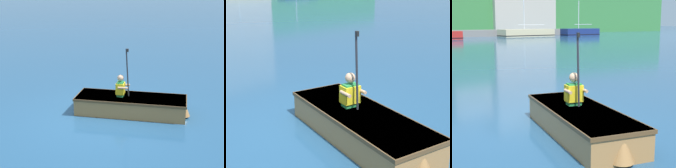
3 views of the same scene
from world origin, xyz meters
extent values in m
plane|color=navy|center=(0.00, 0.00, 0.00)|extent=(300.00, 300.00, 0.00)
cube|color=#CCB789|center=(19.41, 37.21, 0.50)|extent=(7.88, 3.05, 1.00)
cube|color=black|center=(19.41, 37.21, 0.17)|extent=(7.93, 3.09, 0.10)
cylinder|color=silver|center=(19.02, 37.19, 3.68)|extent=(0.10, 0.10, 5.37)
cylinder|color=silver|center=(20.18, 37.26, 1.60)|extent=(4.25, 0.34, 0.07)
cube|color=navy|center=(27.51, 35.78, 0.52)|extent=(5.73, 2.12, 1.04)
cube|color=black|center=(27.51, 35.78, 0.18)|extent=(5.78, 2.16, 0.10)
cylinder|color=silver|center=(27.23, 35.78, 3.04)|extent=(0.10, 0.10, 4.00)
cylinder|color=silver|center=(28.08, 35.77, 1.64)|extent=(3.14, 0.12, 0.07)
cube|color=#A3703D|center=(0.48, -0.90, 0.23)|extent=(1.56, 2.99, 0.46)
cube|color=brown|center=(0.48, -0.90, 0.43)|extent=(1.61, 3.03, 0.06)
cube|color=brown|center=(0.48, -0.90, 0.42)|extent=(1.30, 2.56, 0.02)
cone|color=#A3703D|center=(0.19, -2.23, 0.25)|extent=(0.41, 0.41, 0.42)
cube|color=#A3703D|center=(0.52, -0.69, 0.41)|extent=(0.94, 0.35, 0.03)
cube|color=#267F3F|center=(0.54, -0.62, 0.66)|extent=(0.27, 0.21, 0.39)
cube|color=yellow|center=(0.54, -0.62, 0.68)|extent=(0.33, 0.27, 0.29)
sphere|color=tan|center=(0.54, -0.62, 0.96)|extent=(0.17, 0.17, 0.17)
cylinder|color=tan|center=(0.37, -0.68, 0.74)|extent=(0.11, 0.27, 0.06)
cylinder|color=tan|center=(0.67, -0.74, 0.74)|extent=(0.11, 0.27, 0.06)
cylinder|color=#232328|center=(0.50, -0.80, 1.11)|extent=(0.06, 0.12, 1.25)
cylinder|color=black|center=(0.50, -0.80, 1.70)|extent=(0.05, 0.05, 0.08)
camera|label=1|loc=(-8.03, -0.33, 3.40)|focal=55.00mm
camera|label=2|loc=(-3.28, -4.28, 2.56)|focal=55.00mm
camera|label=3|loc=(-2.88, -5.43, 1.90)|focal=55.00mm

